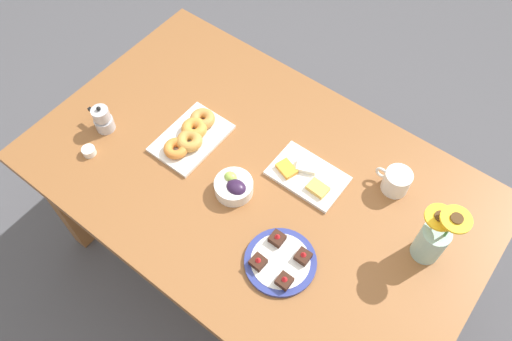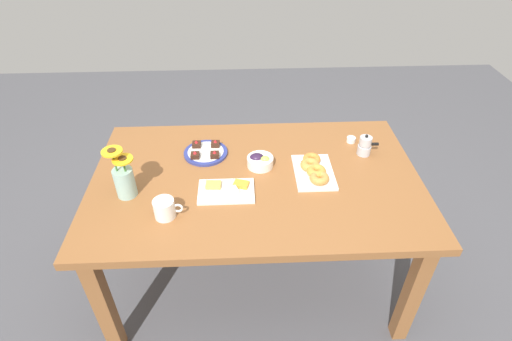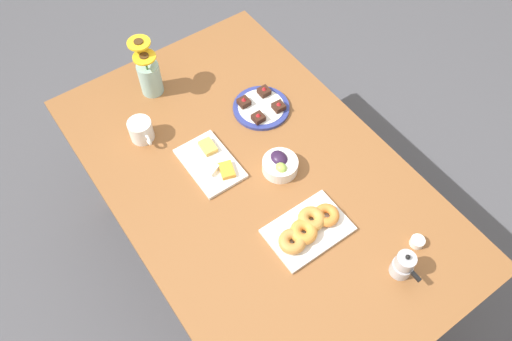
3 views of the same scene
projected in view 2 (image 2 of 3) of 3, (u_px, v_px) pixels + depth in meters
The scene contains 10 objects.
ground_plane at pixel (256, 273), 2.40m from camera, with size 6.00×6.00×0.00m, color #4C4C51.
dining_table at pixel (256, 190), 2.00m from camera, with size 1.60×1.00×0.74m.
coffee_mug at pixel (165, 208), 1.70m from camera, with size 0.13×0.09×0.09m.
grape_bowl at pixel (260, 161), 2.00m from camera, with size 0.13×0.13×0.07m.
cheese_platter at pixel (227, 190), 1.85m from camera, with size 0.26×0.17×0.03m.
croissant_platter at pixel (314, 170), 1.95m from camera, with size 0.19×0.28×0.05m.
jam_cup_honey at pixel (351, 139), 2.18m from camera, with size 0.05×0.05×0.03m.
dessert_plate at pixel (206, 152), 2.09m from camera, with size 0.23×0.23×0.05m.
flower_vase at pixel (124, 180), 1.79m from camera, with size 0.13×0.10×0.25m.
moka_pot at pixel (365, 146), 2.07m from camera, with size 0.11×0.07×0.12m.
Camera 2 is at (-0.07, -1.52, 1.96)m, focal length 28.00 mm.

